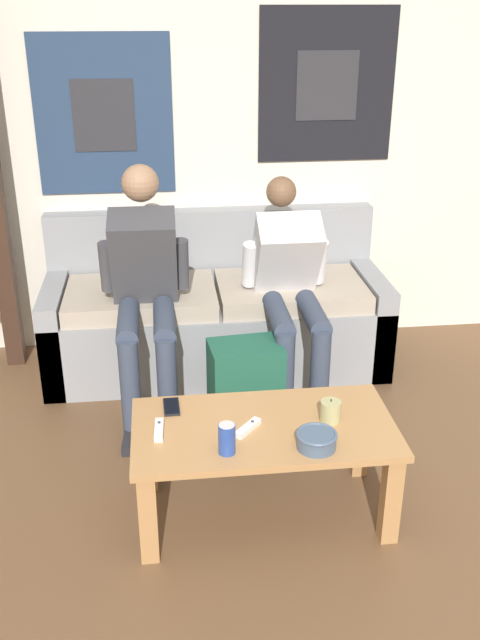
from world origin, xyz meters
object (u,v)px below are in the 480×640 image
object	(u,v)px
game_controller_near_left	(248,428)
game_controller_near_right	(159,430)
coffee_table	(264,442)
person_seated_teen	(290,283)
backpack	(246,391)
pillar_candle	(330,411)
person_seated_adult	(145,282)
couch	(216,316)
ceramic_bowl	(317,439)
cell_phone	(171,407)
drink_can_blue	(227,439)

from	to	relation	value
game_controller_near_left	game_controller_near_right	distance (m)	0.35
coffee_table	person_seated_teen	bearing A→B (deg)	74.59
backpack	pillar_candle	xyz separation A→B (m)	(0.27, -0.63, 0.25)
person_seated_adult	person_seated_teen	bearing A→B (deg)	2.11
game_controller_near_right	coffee_table	bearing A→B (deg)	0.03
couch	ceramic_bowl	bearing A→B (deg)	-80.85
backpack	ceramic_bowl	size ratio (longest dim) A/B	2.98
coffee_table	pillar_candle	world-z (taller)	pillar_candle
cell_phone	coffee_table	bearing A→B (deg)	-26.13
person_seated_teen	couch	bearing A→B (deg)	137.11
ceramic_bowl	game_controller_near_right	distance (m)	0.62
game_controller_near_left	couch	bearing A→B (deg)	90.34
ceramic_bowl	game_controller_near_left	xyz separation A→B (m)	(-0.25, 0.15, -0.03)
coffee_table	cell_phone	bearing A→B (deg)	153.87
drink_can_blue	person_seated_adult	bearing A→B (deg)	104.18
person_seated_teen	coffee_table	bearing A→B (deg)	-105.41
person_seated_teen	backpack	distance (m)	0.65
game_controller_near_right	cell_phone	xyz separation A→B (m)	(0.05, 0.18, -0.01)
ceramic_bowl	drink_can_blue	world-z (taller)	drink_can_blue
coffee_table	backpack	xyz separation A→B (m)	(0.01, 0.63, -0.12)
person_seated_adult	pillar_candle	xyz separation A→B (m)	(0.74, -1.03, -0.20)
game_controller_near_left	drink_can_blue	bearing A→B (deg)	-124.97
coffee_table	game_controller_near_left	xyz separation A→B (m)	(-0.07, -0.03, 0.09)
drink_can_blue	game_controller_near_right	distance (m)	0.31
coffee_table	backpack	world-z (taller)	backpack
couch	game_controller_near_left	bearing A→B (deg)	-89.66
coffee_table	person_seated_adult	world-z (taller)	person_seated_adult
coffee_table	person_seated_teen	world-z (taller)	person_seated_teen
person_seated_teen	game_controller_near_left	xyz separation A→B (m)	(-0.36, -1.09, -0.18)
person_seated_adult	cell_phone	distance (m)	0.89
pillar_candle	game_controller_near_left	distance (m)	0.35
couch	game_controller_near_left	distance (m)	1.44
person_seated_teen	drink_can_blue	distance (m)	1.32
ceramic_bowl	game_controller_near_left	world-z (taller)	ceramic_bowl
drink_can_blue	cell_phone	xyz separation A→B (m)	(-0.20, 0.35, -0.06)
cell_phone	couch	bearing A→B (deg)	76.67
backpack	coffee_table	bearing A→B (deg)	-90.52
couch	pillar_candle	bearing A→B (deg)	-75.91
couch	coffee_table	size ratio (longest dim) A/B	1.83
backpack	game_controller_near_right	xyz separation A→B (m)	(-0.43, -0.63, 0.22)
person_seated_adult	game_controller_near_left	bearing A→B (deg)	-69.25
coffee_table	game_controller_near_left	bearing A→B (deg)	-158.15
person_seated_teen	ceramic_bowl	xyz separation A→B (m)	(-0.12, -1.23, -0.16)
person_seated_adult	person_seated_teen	world-z (taller)	person_seated_adult
coffee_table	pillar_candle	xyz separation A→B (m)	(0.27, 0.01, 0.13)
game_controller_near_left	game_controller_near_right	size ratio (longest dim) A/B	0.90
cell_phone	person_seated_teen	bearing A→B (deg)	53.13
coffee_table	game_controller_near_right	distance (m)	0.43
ceramic_bowl	drink_can_blue	bearing A→B (deg)	178.96
coffee_table	ceramic_bowl	xyz separation A→B (m)	(0.18, -0.17, 0.12)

